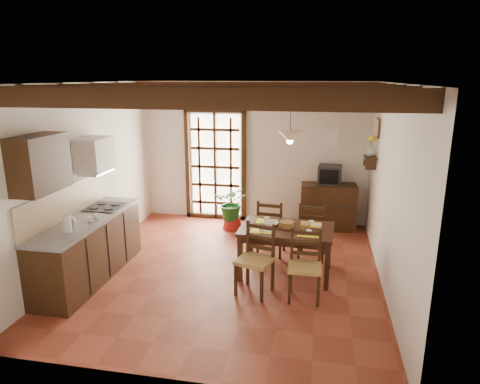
% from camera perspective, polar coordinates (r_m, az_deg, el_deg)
% --- Properties ---
extents(ground_plane, '(5.00, 5.00, 0.00)m').
position_cam_1_polar(ground_plane, '(6.68, -1.51, -10.41)').
color(ground_plane, brown).
extents(room_shell, '(4.52, 5.02, 2.81)m').
position_cam_1_polar(room_shell, '(6.13, -1.62, 5.11)').
color(room_shell, silver).
rests_on(room_shell, ground_plane).
extents(ceiling_beams, '(4.50, 4.34, 0.20)m').
position_cam_1_polar(ceiling_beams, '(6.04, -1.69, 13.31)').
color(ceiling_beams, black).
rests_on(ceiling_beams, room_shell).
extents(french_door, '(1.26, 0.11, 2.32)m').
position_cam_1_polar(french_door, '(8.76, -3.29, 3.87)').
color(french_door, white).
rests_on(french_door, ground_plane).
extents(kitchen_counter, '(0.64, 2.25, 1.38)m').
position_cam_1_polar(kitchen_counter, '(6.66, -19.49, -6.97)').
color(kitchen_counter, black).
rests_on(kitchen_counter, ground_plane).
extents(upper_cabinet, '(0.35, 0.80, 0.70)m').
position_cam_1_polar(upper_cabinet, '(5.79, -25.13, 3.44)').
color(upper_cabinet, black).
rests_on(upper_cabinet, room_shell).
extents(range_hood, '(0.38, 0.60, 0.54)m').
position_cam_1_polar(range_hood, '(6.83, -18.82, 4.65)').
color(range_hood, white).
rests_on(range_hood, room_shell).
extents(counter_items, '(0.50, 1.43, 0.25)m').
position_cam_1_polar(counter_items, '(6.57, -19.47, -2.76)').
color(counter_items, black).
rests_on(counter_items, kitchen_counter).
extents(dining_table, '(1.39, 0.93, 0.73)m').
position_cam_1_polar(dining_table, '(6.37, 6.23, -5.55)').
color(dining_table, '#341B11').
rests_on(dining_table, ground_plane).
extents(chair_near_left, '(0.55, 0.54, 0.97)m').
position_cam_1_polar(chair_near_left, '(5.93, 2.00, -10.65)').
color(chair_near_left, tan).
rests_on(chair_near_left, ground_plane).
extents(chair_near_right, '(0.44, 0.42, 0.93)m').
position_cam_1_polar(chair_near_right, '(5.85, 8.58, -11.30)').
color(chair_near_right, tan).
rests_on(chair_near_right, ground_plane).
extents(chair_far_left, '(0.48, 0.46, 0.95)m').
position_cam_1_polar(chair_far_left, '(7.18, 4.16, -6.01)').
color(chair_far_left, tan).
rests_on(chair_far_left, ground_plane).
extents(chair_far_right, '(0.48, 0.46, 0.96)m').
position_cam_1_polar(chair_far_right, '(7.11, 9.58, -6.37)').
color(chair_far_right, tan).
rests_on(chair_far_right, ground_plane).
extents(table_setting, '(0.98, 0.66, 0.09)m').
position_cam_1_polar(table_setting, '(6.34, 6.25, -4.67)').
color(table_setting, '#FFFB28').
rests_on(table_setting, dining_table).
extents(table_bowl, '(0.23, 0.23, 0.05)m').
position_cam_1_polar(table_bowl, '(6.41, 4.17, -4.23)').
color(table_bowl, white).
rests_on(table_bowl, dining_table).
extents(sideboard, '(1.07, 0.54, 0.89)m').
position_cam_1_polar(sideboard, '(8.48, 11.64, -1.91)').
color(sideboard, black).
rests_on(sideboard, ground_plane).
extents(crt_tv, '(0.46, 0.43, 0.37)m').
position_cam_1_polar(crt_tv, '(8.31, 11.87, 2.26)').
color(crt_tv, black).
rests_on(crt_tv, sideboard).
extents(fuse_box, '(0.25, 0.03, 0.32)m').
position_cam_1_polar(fuse_box, '(8.45, 12.14, 7.09)').
color(fuse_box, white).
rests_on(fuse_box, room_shell).
extents(plant_pot, '(0.39, 0.39, 0.24)m').
position_cam_1_polar(plant_pot, '(8.38, -1.03, -4.20)').
color(plant_pot, maroon).
rests_on(plant_pot, ground_plane).
extents(potted_plant, '(1.67, 1.45, 1.79)m').
position_cam_1_polar(potted_plant, '(8.24, -1.05, -1.18)').
color(potted_plant, '#144C19').
rests_on(potted_plant, ground_plane).
extents(wall_shelf, '(0.20, 0.42, 0.20)m').
position_cam_1_polar(wall_shelf, '(7.66, 16.95, 4.16)').
color(wall_shelf, black).
rests_on(wall_shelf, room_shell).
extents(shelf_vase, '(0.15, 0.15, 0.15)m').
position_cam_1_polar(shelf_vase, '(7.64, 17.03, 5.18)').
color(shelf_vase, '#B2BFB2').
rests_on(shelf_vase, wall_shelf).
extents(shelf_flowers, '(0.14, 0.14, 0.36)m').
position_cam_1_polar(shelf_flowers, '(7.61, 17.15, 6.72)').
color(shelf_flowers, '#FFFB28').
rests_on(shelf_flowers, shelf_vase).
extents(framed_picture, '(0.03, 0.32, 0.32)m').
position_cam_1_polar(framed_picture, '(7.59, 17.89, 8.12)').
color(framed_picture, brown).
rests_on(framed_picture, room_shell).
extents(pendant_lamp, '(0.36, 0.36, 0.84)m').
position_cam_1_polar(pendant_lamp, '(6.12, 6.69, 7.49)').
color(pendant_lamp, black).
rests_on(pendant_lamp, room_shell).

